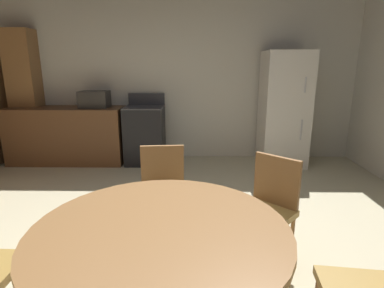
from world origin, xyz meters
name	(u,v)px	position (x,y,z in m)	size (l,w,h in m)	color
ground_plane	(162,272)	(0.00, 0.00, 0.00)	(14.00, 14.00, 0.00)	beige
wall_back	(180,78)	(0.00, 3.16, 1.35)	(6.06, 0.12, 2.70)	beige
kitchen_counter	(68,135)	(-1.82, 2.76, 0.45)	(1.82, 0.60, 0.90)	brown
pantry_column	(27,97)	(-2.51, 2.94, 1.05)	(0.44, 0.36, 2.10)	olive
oven_range	(145,134)	(-0.56, 2.77, 0.47)	(0.60, 0.60, 1.10)	black
refrigerator	(284,110)	(1.63, 2.71, 0.88)	(0.68, 0.68, 1.76)	silver
microwave	(95,99)	(-1.34, 2.76, 1.03)	(0.44, 0.32, 0.26)	#2D2B28
dining_table	(161,253)	(0.08, -0.65, 0.61)	(1.31, 1.31, 0.76)	olive
chair_north	(163,190)	(-0.02, 0.43, 0.50)	(0.44, 0.44, 0.87)	olive
chair_northeast	(268,205)	(0.82, 0.15, 0.50)	(0.57, 0.57, 0.87)	olive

